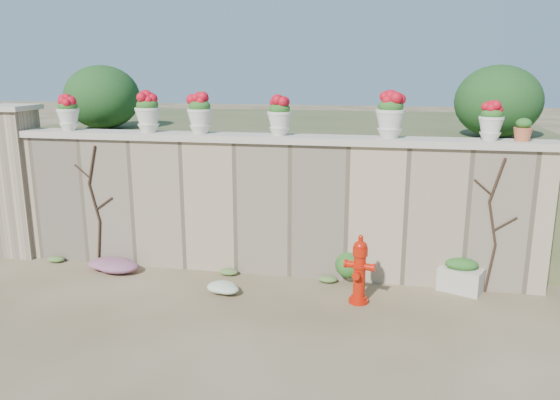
% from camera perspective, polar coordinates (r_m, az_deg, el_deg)
% --- Properties ---
extents(ground, '(80.00, 80.00, 0.00)m').
position_cam_1_polar(ground, '(6.93, -4.88, -12.57)').
color(ground, brown).
rests_on(ground, ground).
extents(stone_wall, '(8.00, 0.40, 2.00)m').
position_cam_1_polar(stone_wall, '(8.22, -1.57, -0.82)').
color(stone_wall, tan).
rests_on(stone_wall, ground).
extents(wall_cap, '(8.10, 0.52, 0.10)m').
position_cam_1_polar(wall_cap, '(8.02, -1.62, 6.46)').
color(wall_cap, beige).
rests_on(wall_cap, stone_wall).
extents(gate_pillar, '(0.72, 0.72, 2.48)m').
position_cam_1_polar(gate_pillar, '(9.92, -25.68, 1.86)').
color(gate_pillar, tan).
rests_on(gate_pillar, ground).
extents(raised_fill, '(9.00, 6.00, 2.00)m').
position_cam_1_polar(raised_fill, '(11.29, 2.01, 3.17)').
color(raised_fill, '#384C23').
rests_on(raised_fill, ground).
extents(back_shrub_left, '(1.30, 1.30, 1.10)m').
position_cam_1_polar(back_shrub_left, '(10.25, -18.08, 10.18)').
color(back_shrub_left, '#143814').
rests_on(back_shrub_left, raised_fill).
extents(back_shrub_right, '(1.30, 1.30, 1.10)m').
position_cam_1_polar(back_shrub_right, '(9.12, 21.82, 9.53)').
color(back_shrub_right, '#143814').
rests_on(back_shrub_right, raised_fill).
extents(vine_left, '(0.60, 0.04, 1.91)m').
position_cam_1_polar(vine_left, '(8.99, -18.76, -0.35)').
color(vine_left, black).
rests_on(vine_left, ground).
extents(vine_right, '(0.60, 0.04, 1.91)m').
position_cam_1_polar(vine_right, '(7.95, 21.39, -2.35)').
color(vine_right, black).
rests_on(vine_right, ground).
extents(fire_hydrant, '(0.41, 0.29, 0.94)m').
position_cam_1_polar(fire_hydrant, '(7.32, 8.31, -7.17)').
color(fire_hydrant, '#B71707').
rests_on(fire_hydrant, ground).
extents(planter_box, '(0.66, 0.54, 0.48)m').
position_cam_1_polar(planter_box, '(8.10, 18.37, -7.54)').
color(planter_box, beige).
rests_on(planter_box, ground).
extents(green_shrub, '(0.59, 0.53, 0.56)m').
position_cam_1_polar(green_shrub, '(8.02, 6.94, -6.67)').
color(green_shrub, '#1E5119').
rests_on(green_shrub, ground).
extents(magenta_clump, '(0.87, 0.58, 0.23)m').
position_cam_1_polar(magenta_clump, '(8.82, -17.18, -6.44)').
color(magenta_clump, '#B72490').
rests_on(magenta_clump, ground).
extents(white_flowers, '(0.54, 0.44, 0.20)m').
position_cam_1_polar(white_flowers, '(7.63, -5.53, -9.21)').
color(white_flowers, white).
rests_on(white_flowers, ground).
extents(urn_pot_0, '(0.35, 0.35, 0.54)m').
position_cam_1_polar(urn_pot_0, '(9.20, -21.26, 8.47)').
color(urn_pot_0, beige).
rests_on(urn_pot_0, wall_cap).
extents(urn_pot_1, '(0.38, 0.38, 0.60)m').
position_cam_1_polar(urn_pot_1, '(8.57, -13.65, 8.87)').
color(urn_pot_1, beige).
rests_on(urn_pot_1, wall_cap).
extents(urn_pot_2, '(0.37, 0.37, 0.58)m').
position_cam_1_polar(urn_pot_2, '(8.26, -8.38, 8.89)').
color(urn_pot_2, beige).
rests_on(urn_pot_2, wall_cap).
extents(urn_pot_3, '(0.35, 0.35, 0.55)m').
position_cam_1_polar(urn_pot_3, '(7.94, -0.05, 8.73)').
color(urn_pot_3, beige).
rests_on(urn_pot_3, wall_cap).
extents(urn_pot_4, '(0.41, 0.41, 0.63)m').
position_cam_1_polar(urn_pot_4, '(7.79, 11.44, 8.67)').
color(urn_pot_4, beige).
rests_on(urn_pot_4, wall_cap).
extents(urn_pot_5, '(0.33, 0.33, 0.51)m').
position_cam_1_polar(urn_pot_5, '(7.91, 21.20, 7.66)').
color(urn_pot_5, beige).
rests_on(urn_pot_5, wall_cap).
extents(terracotta_pot, '(0.25, 0.25, 0.30)m').
position_cam_1_polar(terracotta_pot, '(8.00, 24.05, 6.62)').
color(terracotta_pot, '#B45937').
rests_on(terracotta_pot, wall_cap).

